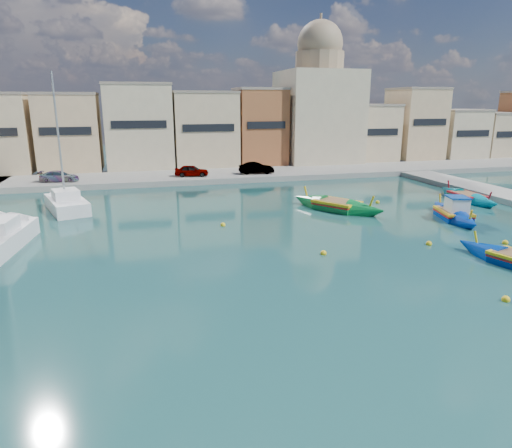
{
  "coord_description": "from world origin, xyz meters",
  "views": [
    {
      "loc": [
        -14.58,
        -19.8,
        8.54
      ],
      "look_at": [
        -7.75,
        6.0,
        1.4
      ],
      "focal_mm": 32.0,
      "sensor_mm": 36.0,
      "label": 1
    }
  ],
  "objects": [
    {
      "name": "ground",
      "position": [
        0.0,
        0.0,
        0.0
      ],
      "size": [
        160.0,
        160.0,
        0.0
      ],
      "primitive_type": "plane",
      "color": "#164342",
      "rests_on": "ground"
    },
    {
      "name": "north_quay",
      "position": [
        0.0,
        32.0,
        0.3
      ],
      "size": [
        80.0,
        8.0,
        0.6
      ],
      "primitive_type": "cube",
      "color": "gray",
      "rests_on": "ground"
    },
    {
      "name": "north_townhouses",
      "position": [
        6.68,
        39.36,
        5.0
      ],
      "size": [
        83.2,
        7.87,
        10.19
      ],
      "color": "#C9B28B",
      "rests_on": "ground"
    },
    {
      "name": "church_block",
      "position": [
        10.0,
        40.0,
        8.41
      ],
      "size": [
        10.0,
        10.0,
        19.1
      ],
      "color": "#C4B593",
      "rests_on": "ground"
    },
    {
      "name": "parked_cars",
      "position": [
        -10.43,
        30.5,
        1.21
      ],
      "size": [
        25.1,
        2.17,
        1.31
      ],
      "color": "#4C1919",
      "rests_on": "north_quay"
    },
    {
      "name": "luzzu_blue_cabin",
      "position": [
        8.41,
        8.7,
        0.34
      ],
      "size": [
        3.88,
        8.01,
        2.76
      ],
      "color": "#0030AB",
      "rests_on": "ground"
    },
    {
      "name": "luzzu_cyan_mid",
      "position": [
        13.96,
        14.08,
        0.25
      ],
      "size": [
        2.34,
        8.11,
        2.37
      ],
      "color": "#0089A0",
      "rests_on": "ground"
    },
    {
      "name": "luzzu_green",
      "position": [
        1.11,
        13.68,
        0.29
      ],
      "size": [
        6.66,
        8.51,
        2.75
      ],
      "color": "#0B7431",
      "rests_on": "ground"
    },
    {
      "name": "yacht_north",
      "position": [
        -20.74,
        20.76,
        0.46
      ],
      "size": [
        4.97,
        9.12,
        11.73
      ],
      "color": "white",
      "rests_on": "ground"
    },
    {
      "name": "yacht_mid",
      "position": [
        -22.6,
        11.52,
        0.49
      ],
      "size": [
        3.79,
        10.05,
        12.37
      ],
      "color": "white",
      "rests_on": "ground"
    },
    {
      "name": "mooring_buoys",
      "position": [
        2.74,
        4.54,
        0.08
      ],
      "size": [
        24.98,
        20.1,
        0.36
      ],
      "color": "yellow",
      "rests_on": "ground"
    }
  ]
}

